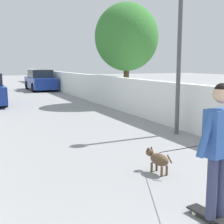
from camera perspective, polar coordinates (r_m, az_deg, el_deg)
The scene contains 8 objects.
ground_plane at distance 15.09m, azimuth -14.17°, elevation 1.06°, with size 80.00×80.00×0.00m, color gray.
fence_right at distance 14.05m, azimuth 0.27°, elevation 3.66°, with size 48.00×0.30×1.41m, color white.
tree_right_mid at distance 15.44m, azimuth 2.70°, elevation 13.62°, with size 3.10×3.10×4.91m.
lamp_post at distance 8.91m, azimuth 12.43°, elevation 14.61°, with size 0.36×0.36×4.24m.
skateboard at distance 4.33m, azimuth 18.48°, elevation -18.05°, with size 0.82×0.31×0.08m.
person_skateboarder at distance 3.98m, azimuth 19.20°, elevation -5.04°, with size 0.27×0.72×1.69m.
dog at distance 5.77m, azimuth 8.52°, elevation -8.55°, with size 2.15×0.47×1.06m.
car_far at distance 24.07m, azimuth -13.08°, elevation 5.66°, with size 4.39×1.80×1.54m.
Camera 1 is at (-0.74, 2.56, 2.00)m, focal length 49.51 mm.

